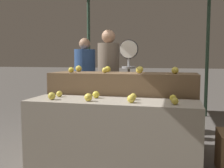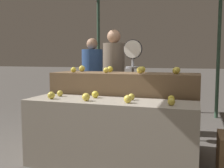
# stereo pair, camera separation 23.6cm
# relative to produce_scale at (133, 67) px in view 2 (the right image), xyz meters

# --- Properties ---
(ground_plane) EXTENTS (60.00, 60.00, 0.00)m
(ground_plane) POSITION_rel_produce_scale_xyz_m (0.02, -1.12, -1.09)
(ground_plane) COLOR #59544F
(display_counter_front) EXTENTS (1.89, 0.55, 0.76)m
(display_counter_front) POSITION_rel_produce_scale_xyz_m (0.02, -1.12, -0.71)
(display_counter_front) COLOR gray
(display_counter_front) RESTS_ON ground_plane
(display_counter_back) EXTENTS (1.89, 0.55, 1.03)m
(display_counter_back) POSITION_rel_produce_scale_xyz_m (0.02, -0.52, -0.57)
(display_counter_back) COLOR brown
(display_counter_back) RESTS_ON ground_plane
(apple_front_0) EXTENTS (0.08, 0.08, 0.08)m
(apple_front_0) POSITION_rel_produce_scale_xyz_m (-0.64, -1.24, -0.28)
(apple_front_0) COLOR gold
(apple_front_0) RESTS_ON display_counter_front
(apple_front_1) EXTENTS (0.09, 0.09, 0.09)m
(apple_front_1) POSITION_rel_produce_scale_xyz_m (-0.21, -1.24, -0.28)
(apple_front_1) COLOR yellow
(apple_front_1) RESTS_ON display_counter_front
(apple_front_2) EXTENTS (0.08, 0.08, 0.08)m
(apple_front_2) POSITION_rel_produce_scale_xyz_m (0.25, -1.23, -0.28)
(apple_front_2) COLOR yellow
(apple_front_2) RESTS_ON display_counter_front
(apple_front_3) EXTENTS (0.07, 0.07, 0.07)m
(apple_front_3) POSITION_rel_produce_scale_xyz_m (0.69, -1.23, -0.29)
(apple_front_3) COLOR gold
(apple_front_3) RESTS_ON display_counter_front
(apple_front_4) EXTENTS (0.07, 0.07, 0.07)m
(apple_front_4) POSITION_rel_produce_scale_xyz_m (-0.65, -1.02, -0.29)
(apple_front_4) COLOR gold
(apple_front_4) RESTS_ON display_counter_front
(apple_front_5) EXTENTS (0.08, 0.08, 0.08)m
(apple_front_5) POSITION_rel_produce_scale_xyz_m (-0.20, -1.00, -0.29)
(apple_front_5) COLOR gold
(apple_front_5) RESTS_ON display_counter_front
(apple_front_6) EXTENTS (0.07, 0.07, 0.07)m
(apple_front_6) POSITION_rel_produce_scale_xyz_m (0.24, -1.03, -0.29)
(apple_front_6) COLOR gold
(apple_front_6) RESTS_ON display_counter_front
(apple_front_7) EXTENTS (0.07, 0.07, 0.07)m
(apple_front_7) POSITION_rel_produce_scale_xyz_m (0.67, -1.02, -0.29)
(apple_front_7) COLOR gold
(apple_front_7) RESTS_ON display_counter_front
(apple_back_0) EXTENTS (0.07, 0.07, 0.07)m
(apple_back_0) POSITION_rel_produce_scale_xyz_m (-0.66, -0.64, -0.02)
(apple_back_0) COLOR gold
(apple_back_0) RESTS_ON display_counter_back
(apple_back_1) EXTENTS (0.07, 0.07, 0.07)m
(apple_back_1) POSITION_rel_produce_scale_xyz_m (-0.20, -0.63, -0.02)
(apple_back_1) COLOR yellow
(apple_back_1) RESTS_ON display_counter_back
(apple_back_2) EXTENTS (0.09, 0.09, 0.09)m
(apple_back_2) POSITION_rel_produce_scale_xyz_m (0.25, -0.62, -0.01)
(apple_back_2) COLOR yellow
(apple_back_2) RESTS_ON display_counter_back
(apple_back_3) EXTENTS (0.09, 0.09, 0.09)m
(apple_back_3) POSITION_rel_produce_scale_xyz_m (0.68, -0.63, -0.01)
(apple_back_3) COLOR gold
(apple_back_3) RESTS_ON display_counter_back
(apple_back_4) EXTENTS (0.09, 0.09, 0.09)m
(apple_back_4) POSITION_rel_produce_scale_xyz_m (-0.64, -0.41, -0.01)
(apple_back_4) COLOR gold
(apple_back_4) RESTS_ON display_counter_back
(apple_back_5) EXTENTS (0.08, 0.08, 0.08)m
(apple_back_5) POSITION_rel_produce_scale_xyz_m (-0.21, -0.43, -0.02)
(apple_back_5) COLOR gold
(apple_back_5) RESTS_ON display_counter_back
(apple_back_6) EXTENTS (0.08, 0.08, 0.08)m
(apple_back_6) POSITION_rel_produce_scale_xyz_m (0.23, -0.40, -0.01)
(apple_back_6) COLOR gold
(apple_back_6) RESTS_ON display_counter_back
(apple_back_7) EXTENTS (0.08, 0.08, 0.08)m
(apple_back_7) POSITION_rel_produce_scale_xyz_m (0.68, -0.42, -0.02)
(apple_back_7) COLOR gold
(apple_back_7) RESTS_ON display_counter_back
(produce_scale) EXTENTS (0.28, 0.20, 1.50)m
(produce_scale) POSITION_rel_produce_scale_xyz_m (0.00, 0.00, 0.00)
(produce_scale) COLOR #99999E
(produce_scale) RESTS_ON ground_plane
(person_vendor_at_scale) EXTENTS (0.40, 0.40, 1.69)m
(person_vendor_at_scale) POSITION_rel_produce_scale_xyz_m (-0.39, 0.31, -0.11)
(person_vendor_at_scale) COLOR #2D2D38
(person_vendor_at_scale) RESTS_ON ground_plane
(person_customer_left) EXTENTS (0.49, 0.49, 1.60)m
(person_customer_left) POSITION_rel_produce_scale_xyz_m (-0.98, 0.80, -0.18)
(person_customer_left) COLOR #2D2D38
(person_customer_left) RESTS_ON ground_plane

